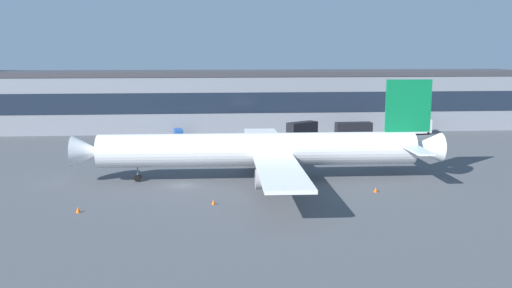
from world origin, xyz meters
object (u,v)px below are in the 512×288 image
at_px(airliner, 264,149).
at_px(follow_me_car, 178,132).
at_px(catering_truck, 303,130).
at_px(traffic_cone_2, 376,190).
at_px(traffic_cone_0, 78,210).
at_px(fuel_truck, 353,129).
at_px(traffic_cone_1, 213,202).
at_px(stair_truck, 419,126).

relative_size(airliner, follow_me_car, 12.38).
bearing_deg(follow_me_car, airliner, -70.33).
distance_m(catering_truck, traffic_cone_2, 46.17).
height_order(catering_truck, traffic_cone_2, catering_truck).
xyz_separation_m(catering_truck, traffic_cone_0, (-37.18, -52.86, -1.93)).
height_order(fuel_truck, traffic_cone_0, fuel_truck).
bearing_deg(catering_truck, traffic_cone_1, -111.84).
bearing_deg(traffic_cone_1, catering_truck, 68.16).
distance_m(catering_truck, stair_truck, 29.88).
height_order(catering_truck, stair_truck, catering_truck).
bearing_deg(traffic_cone_2, airliner, 149.63).
relative_size(fuel_truck, traffic_cone_2, 12.20).
bearing_deg(traffic_cone_1, airliner, 59.23).
bearing_deg(airliner, traffic_cone_0, -147.71).
height_order(stair_truck, traffic_cone_1, stair_truck).
height_order(follow_me_car, fuel_truck, fuel_truck).
xyz_separation_m(stair_truck, traffic_cone_2, (-26.23, -52.46, -1.63)).
xyz_separation_m(follow_me_car, fuel_truck, (40.60, -2.63, 0.79)).
relative_size(airliner, fuel_truck, 6.76).
bearing_deg(fuel_truck, airliner, -120.95).
xyz_separation_m(traffic_cone_0, traffic_cone_1, (16.92, 2.32, -0.04)).
bearing_deg(airliner, traffic_cone_2, -30.37).
xyz_separation_m(catering_truck, traffic_cone_2, (2.95, -46.04, -1.94)).
bearing_deg(airliner, follow_me_car, 109.67).
relative_size(follow_me_car, traffic_cone_1, 7.12).
height_order(fuel_truck, catering_truck, catering_truck).
bearing_deg(traffic_cone_2, stair_truck, 63.44).
xyz_separation_m(airliner, stair_truck, (41.45, 43.55, -2.84)).
relative_size(airliner, stair_truck, 9.10).
relative_size(follow_me_car, fuel_truck, 0.55).
height_order(fuel_truck, traffic_cone_2, fuel_truck).
relative_size(airliner, traffic_cone_2, 82.40).
distance_m(follow_me_car, traffic_cone_2, 61.38).
xyz_separation_m(fuel_truck, stair_truck, (16.60, 2.11, 0.10)).
relative_size(fuel_truck, traffic_cone_0, 11.64).
bearing_deg(traffic_cone_1, traffic_cone_0, -172.18).
xyz_separation_m(fuel_truck, traffic_cone_1, (-32.83, -54.85, -1.56)).
bearing_deg(catering_truck, fuel_truck, 18.93).
relative_size(fuel_truck, stair_truck, 1.35).
xyz_separation_m(airliner, follow_me_car, (-15.75, 44.06, -3.73)).
xyz_separation_m(fuel_truck, traffic_cone_0, (-49.75, -57.18, -1.52)).
bearing_deg(traffic_cone_0, catering_truck, 54.88).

